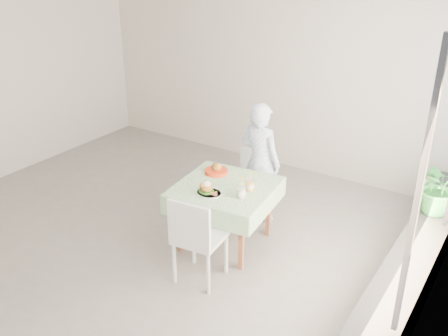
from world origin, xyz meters
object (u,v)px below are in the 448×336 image
Objects in this scene: cafe_table at (225,208)px; chair_far at (254,192)px; diner at (260,162)px; main_dish at (208,190)px; juice_cup_orange at (250,185)px; chair_near at (200,254)px; potted_plant at (440,187)px.

chair_far is at bearing 97.71° from cafe_table.
main_dish is (-0.07, -1.01, 0.03)m from diner.
juice_cup_orange is at bearing 115.12° from diner.
chair_near reaches higher than main_dish.
chair_far is at bearing 99.61° from chair_near.
chair_near is at bearing -99.99° from juice_cup_orange.
chair_far is 1.33× the size of potted_plant.
diner is at bearing 88.87° from cafe_table.
juice_cup_orange is (0.13, 0.76, 0.51)m from chair_near.
chair_near is 3.41× the size of main_dish.
main_dish is at bearing -102.18° from cafe_table.
chair_far is at bearing 116.10° from juice_cup_orange.
main_dish reaches higher than chair_far.
chair_near is at bearing 99.32° from diner.
potted_plant is (2.13, 0.27, 0.55)m from chair_far.
chair_far is 2.86× the size of juice_cup_orange.
potted_plant is at bearing 7.22° from chair_far.
cafe_table is at bearing -169.56° from juice_cup_orange.
chair_far is at bearing -38.76° from diner.
juice_cup_orange is 2.05m from potted_plant.
chair_far is 1.61m from chair_near.
diner is (0.01, 0.75, 0.30)m from cafe_table.
potted_plant is at bearing 32.20° from juice_cup_orange.
potted_plant is at bearing 44.78° from chair_near.
cafe_table is 0.74m from chair_near.
juice_cup_orange is at bearing 10.44° from cafe_table.
chair_far is 1.07m from juice_cup_orange.
chair_near is (0.15, -0.71, -0.16)m from cafe_table.
potted_plant is at bearing -164.86° from diner.
chair_far is 2.22m from potted_plant.
chair_far is at bearing -172.78° from potted_plant.
potted_plant reaches higher than main_dish.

